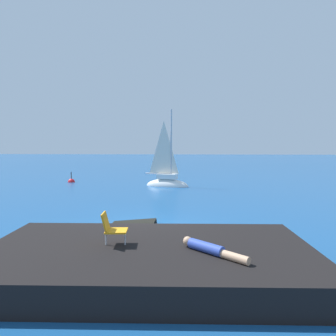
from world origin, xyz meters
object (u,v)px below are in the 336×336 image
beach_chair (112,227)px  person_sunbather (210,249)px  marker_buoy (71,182)px  sailboat_near (167,182)px

beach_chair → person_sunbather: bearing=-16.2°
beach_chair → marker_buoy: 18.97m
marker_buoy → person_sunbather: bearing=-60.6°
marker_buoy → beach_chair: bearing=-66.2°
beach_chair → sailboat_near: bearing=83.9°
sailboat_near → beach_chair: size_ratio=7.75×
sailboat_near → marker_buoy: bearing=-178.3°
sailboat_near → person_sunbather: (2.02, -15.85, 0.45)m
person_sunbather → marker_buoy: bearing=160.7°
beach_chair → marker_buoy: (-7.65, 17.32, -1.11)m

